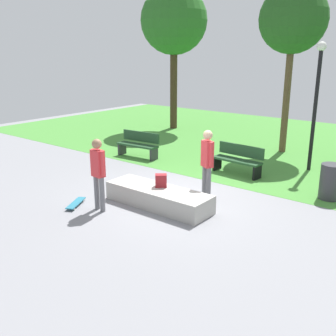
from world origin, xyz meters
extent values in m
plane|color=gray|center=(0.00, 0.00, 0.00)|extent=(28.00, 28.00, 0.00)
cube|color=#478C38|center=(0.00, 7.81, 0.00)|extent=(26.60, 12.38, 0.01)
cube|color=#A8A59E|center=(-0.07, -0.79, 0.23)|extent=(2.79, 0.88, 0.45)
cube|color=maroon|center=(-0.09, -0.65, 0.61)|extent=(0.34, 0.33, 0.32)
cylinder|color=slate|center=(-1.10, -1.86, 0.43)|extent=(0.12, 0.12, 0.85)
cylinder|color=slate|center=(-0.88, -1.88, 0.43)|extent=(0.12, 0.12, 0.85)
cube|color=red|center=(-0.99, -1.87, 1.17)|extent=(0.34, 0.23, 0.64)
cylinder|color=red|center=(-1.16, -1.85, 1.20)|extent=(0.09, 0.09, 0.59)
cylinder|color=red|center=(-0.82, -1.89, 1.20)|extent=(0.09, 0.09, 0.59)
sphere|color=#9E7556|center=(-0.99, -1.87, 1.64)|extent=(0.23, 0.23, 0.23)
cylinder|color=slate|center=(0.73, 0.25, 0.44)|extent=(0.12, 0.12, 0.89)
cylinder|color=slate|center=(0.54, 0.35, 0.44)|extent=(0.12, 0.12, 0.89)
cube|color=red|center=(0.64, 0.30, 1.22)|extent=(0.38, 0.33, 0.66)
cylinder|color=red|center=(0.79, 0.22, 1.25)|extent=(0.09, 0.09, 0.61)
cylinder|color=red|center=(0.49, 0.38, 1.25)|extent=(0.09, 0.09, 0.61)
sphere|color=tan|center=(0.64, 0.30, 1.70)|extent=(0.24, 0.24, 0.24)
cube|color=teal|center=(-1.68, -2.05, 0.07)|extent=(0.55, 0.80, 0.02)
cylinder|color=silver|center=(-1.88, -1.84, 0.03)|extent=(0.05, 0.06, 0.06)
cylinder|color=silver|center=(-1.74, -1.76, 0.03)|extent=(0.05, 0.06, 0.06)
cylinder|color=silver|center=(-1.62, -2.33, 0.03)|extent=(0.05, 0.06, 0.06)
cylinder|color=silver|center=(-1.48, -2.26, 0.03)|extent=(0.05, 0.06, 0.06)
cube|color=teal|center=(-0.69, -0.46, 0.07)|extent=(0.36, 0.82, 0.02)
cylinder|color=silver|center=(-0.83, -0.20, 0.03)|extent=(0.04, 0.06, 0.06)
cylinder|color=silver|center=(-0.67, -0.17, 0.03)|extent=(0.04, 0.06, 0.06)
cylinder|color=silver|center=(-0.71, -0.75, 0.03)|extent=(0.04, 0.06, 0.06)
cylinder|color=silver|center=(-0.55, -0.72, 0.03)|extent=(0.04, 0.06, 0.06)
cube|color=#1E4223|center=(0.18, 2.72, 0.45)|extent=(1.63, 0.57, 0.06)
cube|color=#1E4223|center=(0.20, 2.94, 0.73)|extent=(1.60, 0.19, 0.36)
cube|color=black|center=(0.91, 2.66, 0.23)|extent=(0.11, 0.40, 0.45)
cube|color=black|center=(-0.55, 2.79, 0.23)|extent=(0.11, 0.40, 0.45)
cube|color=#1E4223|center=(-3.64, 2.35, 0.45)|extent=(1.63, 0.55, 0.06)
cube|color=#1E4223|center=(-3.66, 2.57, 0.73)|extent=(1.60, 0.17, 0.36)
cube|color=#2D2D33|center=(-2.91, 2.40, 0.23)|extent=(0.11, 0.40, 0.45)
cube|color=#2D2D33|center=(-4.38, 2.30, 0.23)|extent=(0.11, 0.40, 0.45)
cylinder|color=brown|center=(0.13, 6.43, 2.03)|extent=(0.25, 0.25, 4.07)
sphere|color=#23561E|center=(0.13, 6.43, 4.78)|extent=(2.39, 2.39, 2.39)
cylinder|color=#42301E|center=(-6.11, 7.70, 2.08)|extent=(0.35, 0.35, 4.15)
sphere|color=#286623|center=(-6.11, 7.70, 5.09)|extent=(3.13, 3.13, 3.13)
cylinder|color=black|center=(1.79, 4.63, 1.86)|extent=(0.12, 0.12, 3.71)
sphere|color=silver|center=(1.79, 4.63, 3.83)|extent=(0.28, 0.28, 0.28)
cylinder|color=#333338|center=(3.11, 2.35, 0.46)|extent=(0.56, 0.56, 0.93)
camera|label=1|loc=(5.73, -7.73, 3.65)|focal=41.78mm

